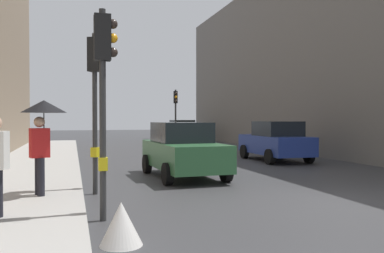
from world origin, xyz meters
TOP-DOWN VIEW (x-y plane):
  - ground_plane at (0.00, 0.00)m, footprint 120.00×120.00m
  - sidewalk_kerb at (-7.27, 6.00)m, footprint 3.27×40.00m
  - building_facade_right at (11.64, 13.08)m, footprint 12.00×34.39m
  - traffic_light_near_left at (-5.32, -0.09)m, footprint 0.43×0.25m
  - traffic_light_near_right at (-5.32, 2.65)m, footprint 0.45×0.35m
  - traffic_light_far_median at (0.98, 19.78)m, footprint 0.25×0.44m
  - car_green_estate at (-2.46, 4.96)m, footprint 2.16×4.27m
  - car_blue_van at (2.79, 8.67)m, footprint 2.08×4.23m
  - car_yellow_taxi at (2.60, 24.31)m, footprint 2.08×4.23m
  - pedestrian_with_umbrella at (-6.52, 2.02)m, footprint 1.00×1.00m
  - warning_sign_triangle at (-5.19, -1.67)m, footprint 0.64×0.64m

SIDE VIEW (x-z plane):
  - ground_plane at x=0.00m, z-range 0.00..0.00m
  - sidewalk_kerb at x=-7.27m, z-range 0.00..0.16m
  - warning_sign_triangle at x=-5.19m, z-range 0.00..0.65m
  - car_green_estate at x=-2.46m, z-range 0.00..1.76m
  - car_blue_van at x=2.79m, z-range 0.00..1.76m
  - car_yellow_taxi at x=2.60m, z-range 0.00..1.76m
  - pedestrian_with_umbrella at x=-6.52m, z-range 0.77..2.91m
  - traffic_light_far_median at x=0.98m, z-range 0.73..4.62m
  - traffic_light_near_left at x=-5.32m, z-range 0.74..4.62m
  - traffic_light_near_right at x=-5.32m, z-range 0.75..4.74m
  - building_facade_right at x=11.64m, z-range 0.00..10.67m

